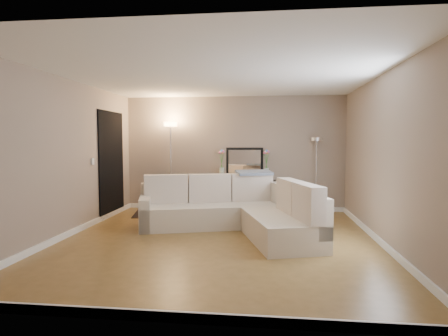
# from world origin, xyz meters

# --- Properties ---
(floor) EXTENTS (5.00, 5.50, 0.01)m
(floor) POSITION_xyz_m (0.00, 0.00, -0.01)
(floor) COLOR olive
(floor) RESTS_ON ground
(ceiling) EXTENTS (5.00, 5.50, 0.01)m
(ceiling) POSITION_xyz_m (0.00, 0.00, 2.60)
(ceiling) COLOR white
(ceiling) RESTS_ON ground
(wall_back) EXTENTS (5.00, 0.02, 2.60)m
(wall_back) POSITION_xyz_m (0.00, 2.76, 1.30)
(wall_back) COLOR gray
(wall_back) RESTS_ON ground
(wall_front) EXTENTS (5.00, 0.02, 2.60)m
(wall_front) POSITION_xyz_m (0.00, -2.76, 1.30)
(wall_front) COLOR gray
(wall_front) RESTS_ON ground
(wall_left) EXTENTS (0.02, 5.50, 2.60)m
(wall_left) POSITION_xyz_m (-2.51, 0.00, 1.30)
(wall_left) COLOR gray
(wall_left) RESTS_ON ground
(wall_right) EXTENTS (0.02, 5.50, 2.60)m
(wall_right) POSITION_xyz_m (2.51, 0.00, 1.30)
(wall_right) COLOR gray
(wall_right) RESTS_ON ground
(baseboard_back) EXTENTS (5.00, 0.03, 0.10)m
(baseboard_back) POSITION_xyz_m (0.00, 2.73, 0.05)
(baseboard_back) COLOR white
(baseboard_back) RESTS_ON ground
(baseboard_front) EXTENTS (5.00, 0.03, 0.10)m
(baseboard_front) POSITION_xyz_m (0.00, -2.73, 0.05)
(baseboard_front) COLOR white
(baseboard_front) RESTS_ON ground
(baseboard_left) EXTENTS (0.03, 5.50, 0.10)m
(baseboard_left) POSITION_xyz_m (-2.48, 0.00, 0.05)
(baseboard_left) COLOR white
(baseboard_left) RESTS_ON ground
(baseboard_right) EXTENTS (0.03, 5.50, 0.10)m
(baseboard_right) POSITION_xyz_m (2.48, 0.00, 0.05)
(baseboard_right) COLOR white
(baseboard_right) RESTS_ON ground
(doorway) EXTENTS (0.02, 1.20, 2.20)m
(doorway) POSITION_xyz_m (-2.48, 1.70, 1.10)
(doorway) COLOR black
(doorway) RESTS_ON ground
(switch_plate) EXTENTS (0.02, 0.08, 0.12)m
(switch_plate) POSITION_xyz_m (-2.48, 0.85, 1.20)
(switch_plate) COLOR white
(switch_plate) RESTS_ON ground
(sectional_sofa) EXTENTS (3.31, 2.74, 0.95)m
(sectional_sofa) POSITION_xyz_m (0.24, 0.74, 0.35)
(sectional_sofa) COLOR beige
(sectional_sofa) RESTS_ON floor
(throw_blanket) EXTENTS (0.77, 0.60, 0.09)m
(throw_blanket) POSITION_xyz_m (0.51, 1.51, 0.96)
(throw_blanket) COLOR slate
(throw_blanket) RESTS_ON sectional_sofa
(console_table) EXTENTS (1.21, 0.38, 0.74)m
(console_table) POSITION_xyz_m (0.17, 2.59, 0.42)
(console_table) COLOR black
(console_table) RESTS_ON floor
(leaning_mirror) EXTENTS (0.85, 0.08, 0.66)m
(leaning_mirror) POSITION_xyz_m (0.25, 2.74, 1.10)
(leaning_mirror) COLOR black
(leaning_mirror) RESTS_ON console_table
(table_decor) EXTENTS (0.51, 0.12, 0.12)m
(table_decor) POSITION_xyz_m (0.24, 2.55, 0.79)
(table_decor) COLOR #C05F21
(table_decor) RESTS_ON console_table
(flower_vase_left) EXTENTS (0.14, 0.12, 0.63)m
(flower_vase_left) POSITION_xyz_m (-0.26, 2.61, 1.03)
(flower_vase_left) COLOR silver
(flower_vase_left) RESTS_ON console_table
(flower_vase_right) EXTENTS (0.14, 0.12, 0.63)m
(flower_vase_right) POSITION_xyz_m (0.75, 2.56, 1.03)
(flower_vase_right) COLOR silver
(flower_vase_right) RESTS_ON console_table
(floor_lamp_lit) EXTENTS (0.33, 0.33, 2.01)m
(floor_lamp_lit) POSITION_xyz_m (-1.41, 2.48, 1.42)
(floor_lamp_lit) COLOR silver
(floor_lamp_lit) RESTS_ON floor
(floor_lamp_unlit) EXTENTS (0.29, 0.29, 1.66)m
(floor_lamp_unlit) POSITION_xyz_m (1.84, 2.55, 1.17)
(floor_lamp_unlit) COLOR silver
(floor_lamp_unlit) RESTS_ON floor
(charcoal_rug) EXTENTS (1.47, 1.22, 0.02)m
(charcoal_rug) POSITION_xyz_m (-1.45, 2.09, 0.01)
(charcoal_rug) COLOR black
(charcoal_rug) RESTS_ON floor
(black_bag) EXTENTS (0.41, 0.33, 0.24)m
(black_bag) POSITION_xyz_m (-1.65, 1.93, 0.06)
(black_bag) COLOR black
(black_bag) RESTS_ON charcoal_rug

